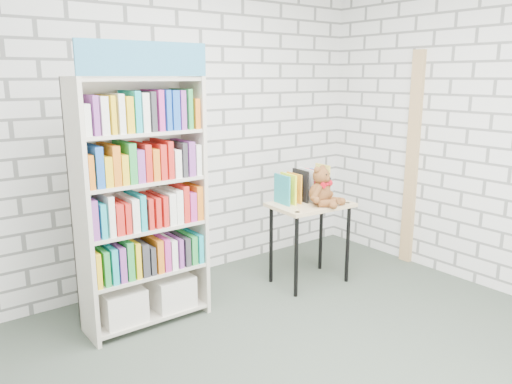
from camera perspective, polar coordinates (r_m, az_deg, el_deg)
ground at (r=3.34m, az=6.38°, el=-20.70°), size 4.50×4.50×0.00m
room_shell at (r=2.78m, az=7.32°, el=11.53°), size 4.52×4.02×2.81m
bookshelf at (r=3.77m, az=-12.96°, el=-1.16°), size 0.93×0.36×2.08m
display_table at (r=4.51m, az=6.21°, el=-2.55°), size 0.73×0.53×0.75m
table_books at (r=4.53m, az=5.39°, el=0.81°), size 0.50×0.25×0.29m
teddy_bear at (r=4.39m, az=7.61°, el=0.29°), size 0.32×0.31×0.35m
door_trim at (r=5.16m, az=17.41°, el=3.53°), size 0.05×0.12×2.10m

